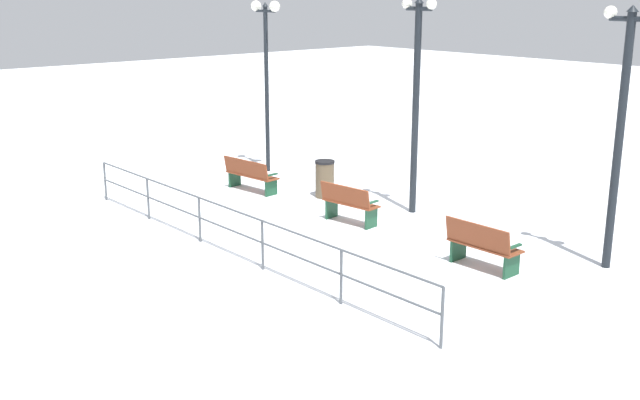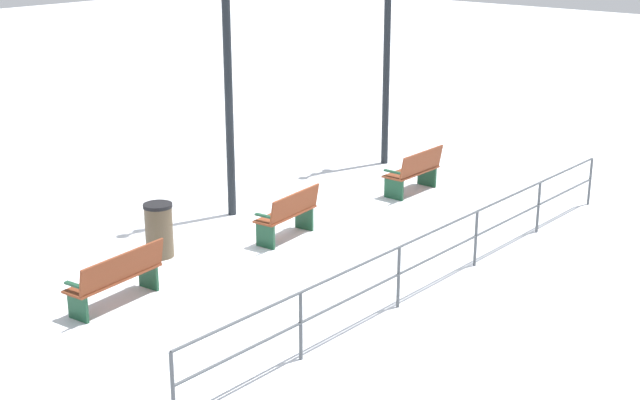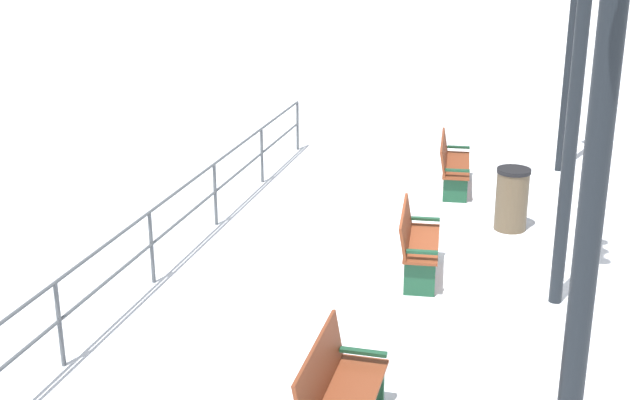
% 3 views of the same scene
% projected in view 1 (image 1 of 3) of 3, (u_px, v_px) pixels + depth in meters
% --- Properties ---
extents(ground_plane, '(80.00, 80.00, 0.00)m').
position_uv_depth(ground_plane, '(349.00, 223.00, 17.16)').
color(ground_plane, white).
rests_on(ground_plane, ground).
extents(bench_nearest, '(0.58, 1.43, 0.94)m').
position_uv_depth(bench_nearest, '(482.00, 245.00, 14.23)').
color(bench_nearest, brown).
rests_on(bench_nearest, ground).
extents(bench_second, '(0.64, 1.42, 0.91)m').
position_uv_depth(bench_second, '(349.00, 203.00, 17.02)').
color(bench_second, brown).
rests_on(bench_second, ground).
extents(bench_third, '(0.65, 1.65, 0.87)m').
position_uv_depth(bench_third, '(250.00, 174.00, 19.76)').
color(bench_third, brown).
rests_on(bench_third, ground).
extents(lamppost_near, '(0.23, 1.04, 4.82)m').
position_uv_depth(lamppost_near, '(622.00, 114.00, 13.69)').
color(lamppost_near, black).
rests_on(lamppost_near, ground).
extents(lamppost_middle, '(0.23, 0.95, 4.90)m').
position_uv_depth(lamppost_middle, '(416.00, 86.00, 17.26)').
color(lamppost_middle, black).
rests_on(lamppost_middle, ground).
extents(lamppost_far, '(0.29, 1.14, 4.78)m').
position_uv_depth(lamppost_far, '(266.00, 52.00, 21.22)').
color(lamppost_far, black).
rests_on(lamppost_far, ground).
extents(waterfront_railing, '(0.05, 10.87, 0.98)m').
position_uv_depth(waterfront_railing, '(229.00, 223.00, 14.95)').
color(waterfront_railing, '#4C5156').
rests_on(waterfront_railing, ground).
extents(trash_bin, '(0.50, 0.50, 0.94)m').
position_uv_depth(trash_bin, '(325.00, 179.00, 19.21)').
color(trash_bin, brown).
rests_on(trash_bin, ground).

